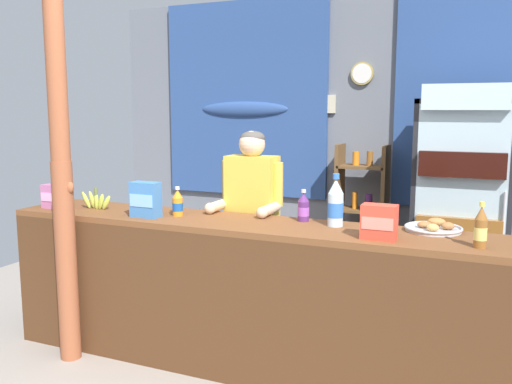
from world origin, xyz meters
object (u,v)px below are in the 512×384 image
Objects in this scene: soda_bottle_water at (336,204)px; snack_box_wafer at (56,196)px; stall_counter at (237,284)px; timber_post at (61,170)px; shopkeeper at (252,212)px; drink_fridge at (463,190)px; soda_bottle_iced_tea at (481,228)px; banana_bunch at (96,201)px; plastic_lawn_chair at (229,244)px; snack_box_biscuit at (146,200)px; soda_bottle_orange_soda at (178,204)px; pastry_tray at (434,228)px; soda_bottle_grape_soda at (303,208)px; snack_box_crackers at (379,222)px; bottle_shelf_rack at (361,214)px.

soda_bottle_water reaches higher than snack_box_wafer.
stall_counter is 1.24× the size of timber_post.
timber_post is 1.76× the size of shopkeeper.
drink_fridge is at bearing 66.62° from soda_bottle_water.
snack_box_wafer is at bearing -159.98° from shopkeeper.
stall_counter is 2.20m from drink_fridge.
stall_counter is at bearing -179.93° from soda_bottle_iced_tea.
plastic_lawn_chair is at bearing 69.90° from banana_bunch.
snack_box_biscuit is 0.90× the size of banana_bunch.
soda_bottle_orange_soda reaches higher than plastic_lawn_chair.
soda_bottle_orange_soda is (-1.93, 0.12, -0.02)m from soda_bottle_iced_tea.
timber_post is at bearing -167.89° from stall_counter.
snack_box_biscuit is at bearing -169.79° from pastry_tray.
pastry_tray is at bearing 2.37° from soda_bottle_grape_soda.
snack_box_biscuit is at bearing -2.76° from snack_box_wafer.
snack_box_crackers is at bearing -3.38° from banana_bunch.
soda_bottle_water is 0.97× the size of pastry_tray.
stall_counter is at bearing -76.03° from shopkeeper.
bottle_shelf_rack is (0.33, 2.08, 0.11)m from stall_counter.
soda_bottle_grape_soda is at bearing 6.86° from banana_bunch.
pastry_tray is at bearing 7.11° from soda_bottle_orange_soda.
soda_bottle_iced_tea is 1.41× the size of snack_box_wafer.
drink_fridge reaches higher than bottle_shelf_rack.
soda_bottle_water is (0.25, -1.85, 0.41)m from bottle_shelf_rack.
snack_box_biscuit reaches higher than soda_bottle_orange_soda.
plastic_lawn_chair is 3.59× the size of snack_box_biscuit.
soda_bottle_water reaches higher than soda_bottle_orange_soda.
soda_bottle_iced_tea is 0.43m from pastry_tray.
soda_bottle_grape_soda is (1.52, 0.55, -0.24)m from timber_post.
soda_bottle_orange_soda is (0.23, -1.24, 0.59)m from plastic_lawn_chair.
shopkeeper is (-0.46, -1.55, 0.26)m from bottle_shelf_rack.
snack_box_crackers is (-0.53, -0.02, -0.01)m from soda_bottle_iced_tea.
soda_bottle_iced_tea is 0.72× the size of pastry_tray.
snack_box_wafer is at bearing 178.80° from snack_box_crackers.
drink_fridge is 9.71× the size of snack_box_crackers.
drink_fridge is 9.12× the size of soda_bottle_grape_soda.
snack_box_crackers is at bearing -40.14° from plastic_lawn_chair.
soda_bottle_orange_soda is at bearing 35.19° from snack_box_biscuit.
stall_counter is 0.85m from snack_box_biscuit.
drink_fridge reaches higher than snack_box_wafer.
timber_post is 1.44× the size of drink_fridge.
shopkeeper is 1.18m from snack_box_crackers.
soda_bottle_water is 1.90× the size of snack_box_wafer.
stall_counter is 1.28m from banana_bunch.
soda_bottle_iced_tea is at bearing -62.09° from bottle_shelf_rack.
bottle_shelf_rack is at bearing 67.07° from soda_bottle_orange_soda.
shopkeeper is 0.79m from soda_bottle_water.
snack_box_wafer is 0.32m from banana_bunch.
timber_post is 13.16× the size of soda_bottle_grape_soda.
plastic_lawn_chair is (0.44, 1.61, -0.83)m from timber_post.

